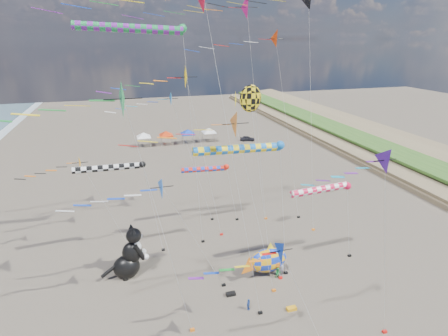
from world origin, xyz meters
TOP-DOWN VIEW (x-y plane):
  - delta_kite_0 at (-16.16, 19.61)m, footprint 10.19×1.70m
  - delta_kite_1 at (6.17, 0.43)m, footprint 7.46×1.87m
  - delta_kite_2 at (6.00, 20.27)m, footprint 13.89×2.23m
  - delta_kite_3 at (-1.21, -0.03)m, footprint 9.62×1.91m
  - delta_kite_4 at (-7.67, 9.77)m, footprint 12.04×2.08m
  - delta_kite_6 at (-1.70, 7.66)m, footprint 11.72×2.44m
  - delta_kite_7 at (-11.06, 5.10)m, footprint 12.74×2.55m
  - delta_kite_8 at (-4.88, 23.03)m, footprint 10.77×1.81m
  - delta_kite_9 at (-2.90, 18.94)m, footprint 10.74×2.57m
  - delta_kite_11 at (2.68, 21.18)m, footprint 15.68×2.97m
  - windsock_0 at (-11.58, 17.58)m, footprint 8.41×0.69m
  - windsock_1 at (-0.48, 9.77)m, footprint 9.56×0.81m
  - windsock_2 at (-8.25, 18.02)m, footprint 11.45×0.84m
  - windsock_3 at (-0.71, 22.03)m, footprint 7.42×0.69m
  - windsock_4 at (8.42, 10.55)m, footprint 8.03×0.78m
  - angelfish_kite at (1.72, 14.43)m, footprint 3.74×3.02m
  - cat_inflatable at (-10.87, 14.16)m, footprint 4.37×2.71m
  - fish_inflatable at (2.62, 10.19)m, footprint 5.39×2.38m
  - person_adult at (4.01, 9.70)m, footprint 0.68×0.57m
  - child_green at (3.44, 9.38)m, footprint 0.65×0.55m
  - child_blue at (-0.94, 6.09)m, footprint 0.64×0.68m
  - kite_bag_1 at (2.74, 4.94)m, footprint 0.90×0.44m
  - kite_bag_2 at (-1.90, 8.28)m, footprint 0.90×0.44m
  - tent_row at (1.50, 60.00)m, footprint 19.20×4.20m
  - parked_car at (17.85, 58.00)m, footprint 3.68×2.31m

SIDE VIEW (x-z plane):
  - kite_bag_1 at x=2.74m, z-range 0.00..0.30m
  - kite_bag_2 at x=-1.90m, z-range 0.00..0.30m
  - child_blue at x=-0.94m, z-range 0.00..1.12m
  - parked_car at x=17.85m, z-range 0.00..1.17m
  - child_green at x=3.44m, z-range 0.00..1.19m
  - person_adult at x=4.01m, z-range 0.00..1.59m
  - fish_inflatable at x=2.62m, z-range -0.16..3.60m
  - cat_inflatable at x=-10.87m, z-range 0.00..5.50m
  - tent_row at x=1.50m, z-range 1.25..5.05m
  - windsock_3 at x=-0.71m, z-range 3.64..11.73m
  - windsock_4 at x=8.42m, z-range 4.13..13.25m
  - delta_kite_3 at x=-1.21m, z-range 3.88..14.20m
  - delta_kite_0 at x=-16.16m, z-range 4.66..16.47m
  - windsock_0 at x=-11.58m, z-range 5.08..16.06m
  - delta_kite_4 at x=-7.67m, z-range 5.00..17.75m
  - windsock_1 at x=-0.48m, z-range 6.72..21.07m
  - delta_kite_1 at x=6.17m, z-range 7.04..23.66m
  - delta_kite_8 at x=-4.88m, z-range 7.31..24.55m
  - delta_kite_6 at x=-1.70m, z-range 7.38..25.13m
  - angelfish_kite at x=1.72m, z-range 7.89..26.59m
  - delta_kite_9 at x=-2.90m, z-range 8.74..29.28m
  - delta_kite_7 at x=-11.06m, z-range 8.80..29.49m
  - delta_kite_2 at x=6.00m, z-range 10.51..34.48m
  - windsock_2 at x=-8.25m, z-range 11.55..35.66m
  - delta_kite_11 at x=2.68m, z-range 12.01..39.52m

